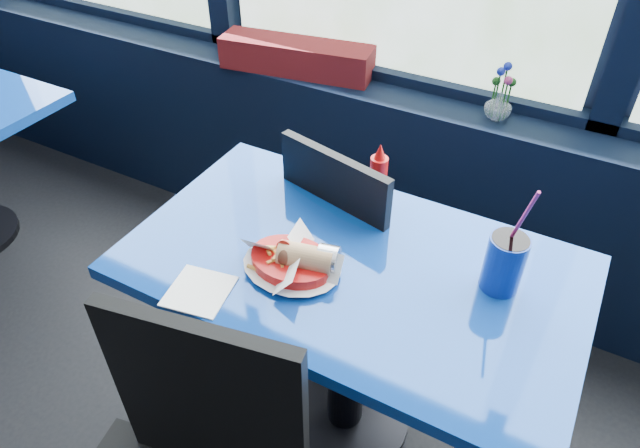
# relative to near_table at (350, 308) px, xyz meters

# --- Properties ---
(window_sill) EXTENTS (5.00, 0.26, 0.80)m
(window_sill) POSITION_rel_near_table_xyz_m (-0.30, 0.87, -0.17)
(window_sill) COLOR black
(window_sill) RESTS_ON ground
(near_table) EXTENTS (1.20, 0.70, 0.75)m
(near_table) POSITION_rel_near_table_xyz_m (0.00, 0.00, 0.00)
(near_table) COLOR black
(near_table) RESTS_ON ground
(chair_near_back) EXTENTS (0.50, 0.50, 0.92)m
(chair_near_back) POSITION_rel_near_table_xyz_m (-0.19, 0.32, -0.04)
(chair_near_back) COLOR black
(chair_near_back) RESTS_ON ground
(planter_box) EXTENTS (0.62, 0.25, 0.12)m
(planter_box) POSITION_rel_near_table_xyz_m (-0.66, 0.84, 0.29)
(planter_box) COLOR maroon
(planter_box) RESTS_ON window_sill
(flower_vase) EXTENTS (0.10, 0.10, 0.20)m
(flower_vase) POSITION_rel_near_table_xyz_m (0.14, 0.85, 0.29)
(flower_vase) COLOR silver
(flower_vase) RESTS_ON window_sill
(food_basket) EXTENTS (0.27, 0.27, 0.09)m
(food_basket) POSITION_rel_near_table_xyz_m (-0.12, -0.10, 0.21)
(food_basket) COLOR #BC0E0C
(food_basket) RESTS_ON near_table
(ketchup_bottle) EXTENTS (0.05, 0.05, 0.19)m
(ketchup_bottle) POSITION_rel_near_table_xyz_m (-0.06, 0.28, 0.27)
(ketchup_bottle) COLOR #BC0E0C
(ketchup_bottle) RESTS_ON near_table
(soda_cup) EXTENTS (0.10, 0.10, 0.33)m
(soda_cup) POSITION_rel_near_table_xyz_m (0.36, 0.10, 0.26)
(soda_cup) COLOR navy
(soda_cup) RESTS_ON near_table
(napkin) EXTENTS (0.17, 0.17, 0.00)m
(napkin) POSITION_rel_near_table_xyz_m (-0.29, -0.28, 0.18)
(napkin) COLOR white
(napkin) RESTS_ON near_table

